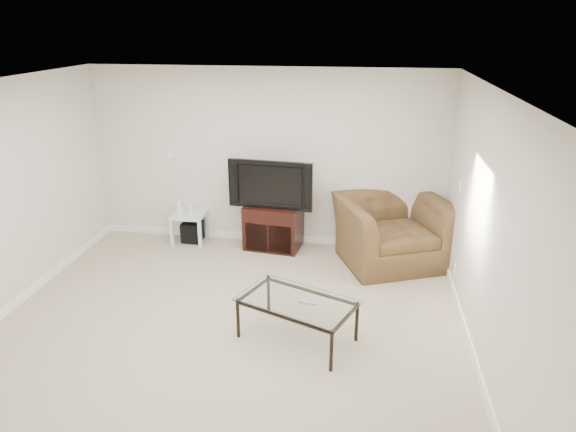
# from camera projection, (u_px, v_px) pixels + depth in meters

# --- Properties ---
(floor) EXTENTS (5.00, 5.00, 0.00)m
(floor) POSITION_uv_depth(u_px,v_px,m) (224.00, 335.00, 5.34)
(floor) COLOR tan
(floor) RESTS_ON ground
(ceiling) EXTENTS (5.00, 5.00, 0.00)m
(ceiling) POSITION_uv_depth(u_px,v_px,m) (211.00, 90.00, 4.45)
(ceiling) COLOR white
(ceiling) RESTS_ON ground
(wall_back) EXTENTS (5.00, 0.02, 2.50)m
(wall_back) POSITION_uv_depth(u_px,v_px,m) (266.00, 158.00, 7.20)
(wall_back) COLOR silver
(wall_back) RESTS_ON ground
(wall_right) EXTENTS (0.02, 5.00, 2.50)m
(wall_right) POSITION_uv_depth(u_px,v_px,m) (491.00, 239.00, 4.55)
(wall_right) COLOR silver
(wall_right) RESTS_ON ground
(plate_back) EXTENTS (0.12, 0.02, 0.12)m
(plate_back) POSITION_uv_depth(u_px,v_px,m) (171.00, 155.00, 7.39)
(plate_back) COLOR white
(plate_back) RESTS_ON wall_back
(plate_right_switch) EXTENTS (0.02, 0.09, 0.13)m
(plate_right_switch) POSITION_uv_depth(u_px,v_px,m) (460.00, 185.00, 6.03)
(plate_right_switch) COLOR white
(plate_right_switch) RESTS_ON wall_right
(plate_right_outlet) EXTENTS (0.02, 0.08, 0.12)m
(plate_right_outlet) POSITION_uv_depth(u_px,v_px,m) (455.00, 269.00, 6.09)
(plate_right_outlet) COLOR white
(plate_right_outlet) RESTS_ON wall_right
(tv_stand) EXTENTS (0.83, 0.63, 0.64)m
(tv_stand) POSITION_uv_depth(u_px,v_px,m) (274.00, 226.00, 7.31)
(tv_stand) COLOR black
(tv_stand) RESTS_ON floor
(dvd_player) EXTENTS (0.45, 0.34, 0.06)m
(dvd_player) POSITION_uv_depth(u_px,v_px,m) (273.00, 213.00, 7.20)
(dvd_player) COLOR black
(dvd_player) RESTS_ON tv_stand
(television) EXTENTS (1.11, 0.32, 0.68)m
(television) POSITION_uv_depth(u_px,v_px,m) (272.00, 182.00, 7.05)
(television) COLOR black
(television) RESTS_ON tv_stand
(side_table) EXTENTS (0.47, 0.47, 0.44)m
(side_table) POSITION_uv_depth(u_px,v_px,m) (190.00, 228.00, 7.52)
(side_table) COLOR #ACBED4
(side_table) RESTS_ON floor
(subwoofer) EXTENTS (0.28, 0.28, 0.28)m
(subwoofer) POSITION_uv_depth(u_px,v_px,m) (193.00, 231.00, 7.56)
(subwoofer) COLOR black
(subwoofer) RESTS_ON floor
(game_console) EXTENTS (0.05, 0.15, 0.20)m
(game_console) POSITION_uv_depth(u_px,v_px,m) (181.00, 207.00, 7.40)
(game_console) COLOR white
(game_console) RESTS_ON side_table
(game_case) EXTENTS (0.05, 0.13, 0.17)m
(game_case) POSITION_uv_depth(u_px,v_px,m) (192.00, 208.00, 7.39)
(game_case) COLOR silver
(game_case) RESTS_ON side_table
(recliner) EXTENTS (1.58, 1.33, 1.18)m
(recliner) POSITION_uv_depth(u_px,v_px,m) (393.00, 220.00, 6.78)
(recliner) COLOR brown
(recliner) RESTS_ON floor
(coffee_table) EXTENTS (1.31, 1.04, 0.45)m
(coffee_table) POSITION_uv_depth(u_px,v_px,m) (297.00, 320.00, 5.20)
(coffee_table) COLOR black
(coffee_table) RESTS_ON floor
(remote) EXTENTS (0.19, 0.08, 0.02)m
(remote) POSITION_uv_depth(u_px,v_px,m) (307.00, 302.00, 5.06)
(remote) COLOR #B2B2B7
(remote) RESTS_ON coffee_table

